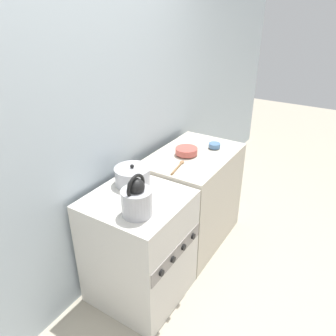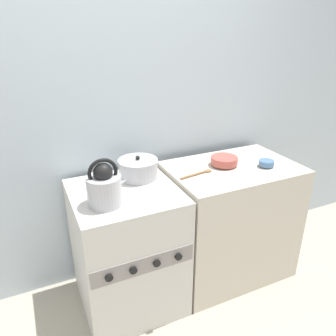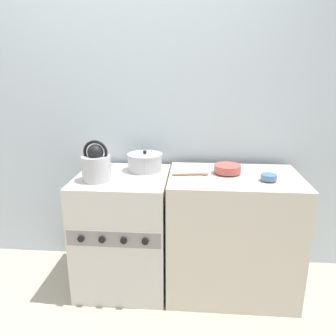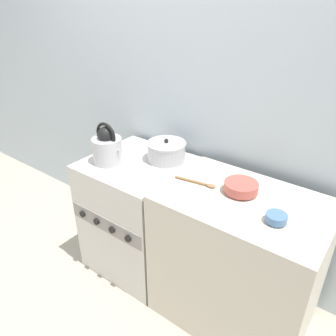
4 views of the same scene
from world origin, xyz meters
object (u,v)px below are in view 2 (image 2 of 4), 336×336
(kettle, at_px, (104,187))
(enamel_bowl, at_px, (224,161))
(small_ceramic_bowl, at_px, (266,163))
(cooking_pot, at_px, (138,169))
(stove, at_px, (128,248))

(kettle, bearing_deg, enamel_bowl, 9.25)
(enamel_bowl, height_order, small_ceramic_bowl, enamel_bowl)
(kettle, distance_m, small_ceramic_bowl, 1.13)
(cooking_pot, distance_m, enamel_bowl, 0.60)
(stove, distance_m, enamel_bowl, 0.88)
(kettle, xyz_separation_m, small_ceramic_bowl, (1.13, 0.00, -0.06))
(stove, distance_m, kettle, 0.56)
(stove, bearing_deg, small_ceramic_bowl, -6.45)
(enamel_bowl, xyz_separation_m, small_ceramic_bowl, (0.25, -0.14, -0.01))
(stove, xyz_separation_m, kettle, (-0.14, -0.11, 0.53))
(kettle, distance_m, enamel_bowl, 0.89)
(enamel_bowl, bearing_deg, small_ceramic_bowl, -29.28)
(stove, bearing_deg, cooking_pot, 44.40)
(stove, relative_size, kettle, 3.08)
(kettle, bearing_deg, cooking_pot, 41.67)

